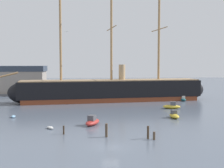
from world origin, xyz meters
The scene contains 13 objects.
ground_plane centered at (0.00, 0.00, 0.00)m, with size 400.00×400.00×0.00m, color slate.
tall_ship centered at (4.58, 51.68, 3.67)m, with size 69.90×17.58×33.66m.
dinghy_foreground_left centered at (-10.33, 13.03, 0.23)m, with size 1.82×2.03×0.45m.
motorboat_near_centre centered at (-2.32, 15.63, 0.72)m, with size 3.90×5.24×2.04m.
dinghy_mid_left centered at (-20.03, 25.35, 0.26)m, with size 1.22×2.27×0.51m.
motorboat_mid_right centered at (16.15, 21.56, 0.62)m, with size 1.94×4.28×1.77m.
motorboat_alongside_stern centered at (19.55, 34.67, 0.68)m, with size 4.96×3.06×1.94m.
motorboat_far_right centered at (27.79, 50.47, 0.59)m, with size 2.21×4.16×1.67m.
mooring_piling_nearest centered at (-0.20, 5.98, 1.14)m, with size 0.43×0.43×2.28m, color #4C3D2D.
mooring_piling_left_pair centered at (-7.44, 8.50, 0.76)m, with size 0.29×0.29×1.51m, color #382B1E.
mooring_piling_right_pair centered at (6.49, 4.31, 1.05)m, with size 0.38×0.38×2.10m, color #423323.
mooring_piling_midwater centered at (7.34, 3.63, 0.64)m, with size 0.41×0.41×1.28m, color #4C3D2D.
seagull_in_flight centered at (-7.52, 19.06, 18.79)m, with size 0.87×0.83×0.13m.
Camera 1 is at (-3.50, -41.95, 12.35)m, focal length 46.94 mm.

